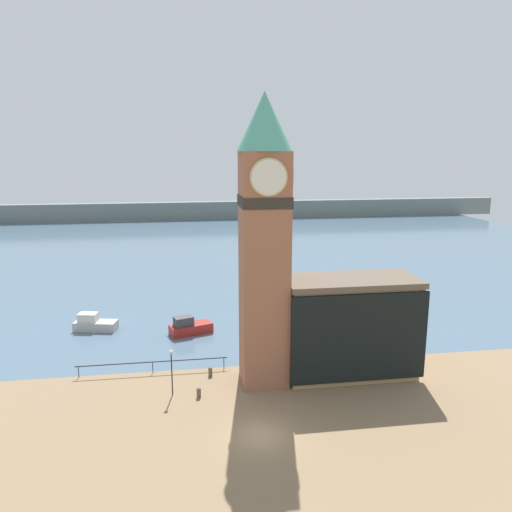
% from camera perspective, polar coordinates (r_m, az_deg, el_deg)
% --- Properties ---
extents(ground_plane, '(160.00, 160.00, 0.00)m').
position_cam_1_polar(ground_plane, '(37.61, 0.42, -19.84)').
color(ground_plane, '#846B4C').
extents(water, '(160.00, 120.00, 0.00)m').
position_cam_1_polar(water, '(105.21, -5.70, 1.22)').
color(water, slate).
rests_on(water, ground_plane).
extents(far_shoreline, '(180.00, 3.00, 5.00)m').
position_cam_1_polar(far_shoreline, '(144.33, -6.56, 5.19)').
color(far_shoreline, slate).
rests_on(far_shoreline, water).
extents(pier_railing, '(13.53, 0.08, 1.09)m').
position_cam_1_polar(pier_railing, '(47.04, -11.74, -11.86)').
color(pier_railing, '#232328').
rests_on(pier_railing, ground_plane).
extents(clock_tower, '(4.45, 4.45, 24.33)m').
position_cam_1_polar(clock_tower, '(41.09, 0.96, 2.30)').
color(clock_tower, '#935B42').
rests_on(clock_tower, ground_plane).
extents(pier_building, '(11.80, 5.58, 8.89)m').
position_cam_1_polar(pier_building, '(45.47, 10.69, -7.93)').
color(pier_building, tan).
rests_on(pier_building, ground_plane).
extents(boat_near, '(4.93, 3.20, 2.05)m').
position_cam_1_polar(boat_near, '(55.68, -7.62, -8.06)').
color(boat_near, maroon).
rests_on(boat_near, water).
extents(boat_far, '(4.94, 2.81, 1.91)m').
position_cam_1_polar(boat_far, '(59.27, -18.01, -7.36)').
color(boat_far, '#B7B2A8').
rests_on(boat_far, water).
extents(mooring_bollard_near, '(0.37, 0.37, 0.83)m').
position_cam_1_polar(mooring_bollard_near, '(45.92, -5.24, -12.98)').
color(mooring_bollard_near, brown).
rests_on(mooring_bollard_near, ground_plane).
extents(mooring_bollard_far, '(0.37, 0.37, 0.83)m').
position_cam_1_polar(mooring_bollard_far, '(42.50, -6.56, -15.20)').
color(mooring_bollard_far, brown).
rests_on(mooring_bollard_far, ground_plane).
extents(lamp_post, '(0.32, 0.32, 3.94)m').
position_cam_1_polar(lamp_post, '(42.15, -9.64, -12.06)').
color(lamp_post, black).
rests_on(lamp_post, ground_plane).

